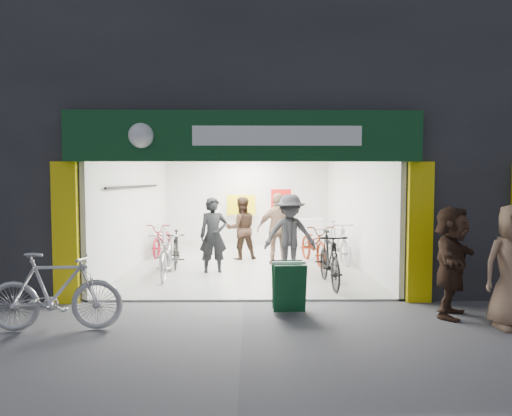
{
  "coord_description": "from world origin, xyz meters",
  "views": [
    {
      "loc": [
        0.13,
        -8.37,
        2.26
      ],
      "look_at": [
        0.25,
        1.5,
        1.66
      ],
      "focal_mm": 32.0,
      "sensor_mm": 36.0,
      "label": 1
    }
  ],
  "objects_px": {
    "bike_left_front": "(168,255)",
    "bike_right_front": "(329,259)",
    "parked_bike": "(55,292)",
    "sandwich_board": "(289,285)"
  },
  "relations": [
    {
      "from": "bike_left_front",
      "to": "bike_right_front",
      "type": "distance_m",
      "value": 3.73
    },
    {
      "from": "bike_left_front",
      "to": "parked_bike",
      "type": "height_order",
      "value": "parked_bike"
    },
    {
      "from": "bike_right_front",
      "to": "sandwich_board",
      "type": "distance_m",
      "value": 2.11
    },
    {
      "from": "bike_right_front",
      "to": "parked_bike",
      "type": "relative_size",
      "value": 1.0
    },
    {
      "from": "parked_bike",
      "to": "bike_right_front",
      "type": "bearing_deg",
      "value": -62.73
    },
    {
      "from": "bike_left_front",
      "to": "bike_right_front",
      "type": "xyz_separation_m",
      "value": [
        3.6,
        -0.97,
        0.06
      ]
    },
    {
      "from": "parked_bike",
      "to": "bike_left_front",
      "type": "bearing_deg",
      "value": -18.71
    },
    {
      "from": "bike_left_front",
      "to": "parked_bike",
      "type": "xyz_separation_m",
      "value": [
        -1.0,
        -3.74,
        0.06
      ]
    },
    {
      "from": "bike_right_front",
      "to": "parked_bike",
      "type": "xyz_separation_m",
      "value": [
        -4.6,
        -2.77,
        0.0
      ]
    },
    {
      "from": "parked_bike",
      "to": "sandwich_board",
      "type": "distance_m",
      "value": 3.7
    }
  ]
}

